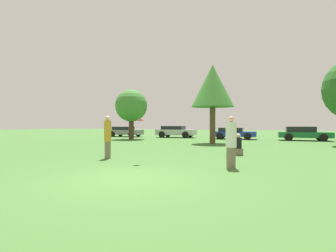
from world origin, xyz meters
name	(u,v)px	position (x,y,z in m)	size (l,w,h in m)	color
ground_plane	(128,179)	(0.00, 0.00, 0.00)	(120.00, 120.00, 0.00)	#3D6B2D
person_thrower	(108,136)	(-2.94, 3.34, 0.96)	(0.31, 0.31, 1.86)	#726651
person_catcher	(231,142)	(2.41, 2.77, 0.88)	(0.37, 0.37, 1.76)	#726651
frisbee	(140,120)	(-1.03, 2.71, 1.65)	(0.26, 0.26, 0.08)	#F21E72
bystander_sitting	(238,146)	(2.22, 6.66, 0.43)	(0.44, 0.36, 1.05)	#726651
tree_0	(131,106)	(-9.08, 16.30, 3.26)	(3.15, 3.15, 4.87)	#473323
tree_1	(213,86)	(-0.45, 13.55, 4.38)	(3.24, 3.24, 6.05)	brown
parked_car_grey	(125,131)	(-12.26, 20.43, 0.63)	(3.96, 2.06, 1.17)	slate
parked_car_silver	(176,131)	(-6.04, 20.76, 0.69)	(4.32, 2.12, 1.27)	#B2B2B7
parked_car_blue	(233,133)	(0.30, 19.92, 0.61)	(4.18, 2.00, 1.12)	#1E389E
parked_car_green	(303,133)	(6.43, 20.00, 0.66)	(4.37, 2.07, 1.26)	#196633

